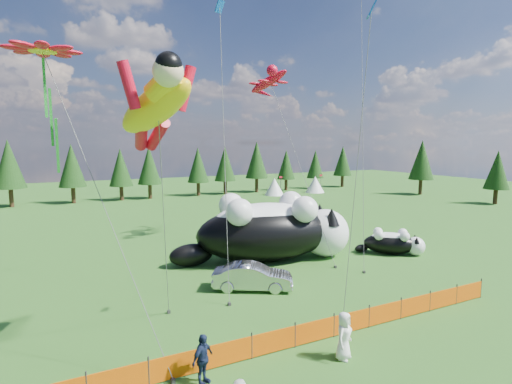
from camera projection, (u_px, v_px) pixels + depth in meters
ground at (280, 315)px, 19.73m from camera, size 160.00×160.00×0.00m
safety_fence at (315, 331)px, 17.01m from camera, size 22.06×0.06×1.10m
tree_line at (129, 173)px, 59.19m from camera, size 90.00×4.00×8.00m
festival_tents at (210, 190)px, 59.95m from camera, size 50.00×3.20×2.80m
cat_large at (273, 229)px, 28.82m from camera, size 13.20×6.63×4.81m
cat_small at (393, 242)px, 30.50m from camera, size 4.42×3.93×1.90m
car at (253, 277)px, 23.12m from camera, size 4.82×3.69×1.52m
spectator_c at (203, 359)px, 14.01m from camera, size 1.20×1.05×1.83m
spectator_e at (344, 336)px, 15.63m from camera, size 1.11×0.99×1.90m
superhero_kite at (155, 107)px, 14.76m from camera, size 5.48×6.75×12.07m
gecko_kite at (269, 82)px, 34.36m from camera, size 4.88×13.33×16.80m
flower_kite at (43, 54)px, 16.26m from camera, size 5.30×7.60×13.88m
diamond_kite_a at (220, 22)px, 22.83m from camera, size 1.77×4.34×17.10m
diamond_kite_c at (370, 27)px, 17.02m from camera, size 1.70×0.95×14.83m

